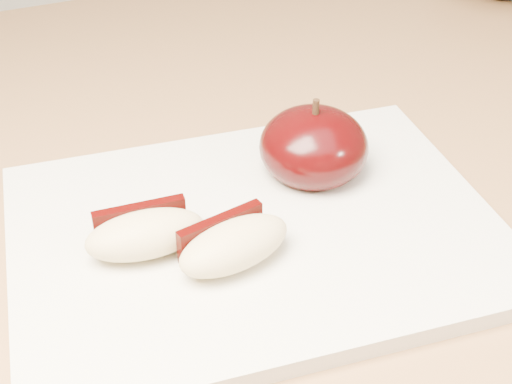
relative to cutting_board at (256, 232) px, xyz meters
name	(u,v)px	position (x,y,z in m)	size (l,w,h in m)	color
back_cabinet	(113,143)	(0.07, 0.82, -0.44)	(2.40, 0.62, 0.94)	silver
cutting_board	(256,232)	(0.00, 0.00, 0.00)	(0.30, 0.22, 0.01)	silver
apple_half	(314,147)	(0.06, 0.04, 0.02)	(0.09, 0.09, 0.06)	black
apple_wedge_a	(145,233)	(-0.07, 0.00, 0.02)	(0.07, 0.04, 0.03)	#D7BF88
apple_wedge_b	(233,244)	(-0.03, -0.02, 0.02)	(0.07, 0.05, 0.03)	#D7BF88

